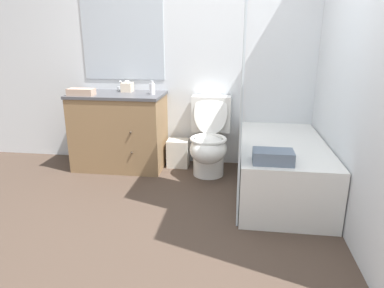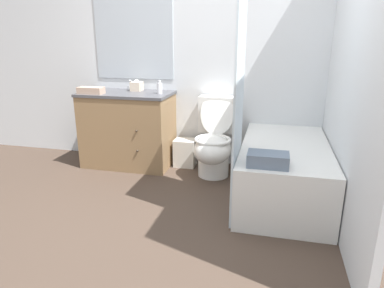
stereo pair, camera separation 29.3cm
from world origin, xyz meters
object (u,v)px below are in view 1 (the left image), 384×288
object	(u,v)px
wastebasket	(178,153)
soap_dispenser	(152,88)
tissue_box	(127,87)
bath_towel_folded	(273,157)
vanity_cabinet	(120,130)
hand_towel_folded	(81,92)
toilet	(209,141)
bathtub	(281,167)
sink_faucet	(123,88)

from	to	relation	value
wastebasket	soap_dispenser	bearing A→B (deg)	-157.58
tissue_box	bath_towel_folded	size ratio (longest dim) A/B	0.44
vanity_cabinet	wastebasket	size ratio (longest dim) A/B	3.21
wastebasket	hand_towel_folded	bearing A→B (deg)	-163.63
toilet	vanity_cabinet	bearing A→B (deg)	176.11
bath_towel_folded	hand_towel_folded	bearing A→B (deg)	155.83
tissue_box	soap_dispenser	distance (m)	0.35
bathtub	wastebasket	bearing A→B (deg)	152.78
tissue_box	hand_towel_folded	distance (m)	0.50
vanity_cabinet	sink_faucet	xyz separation A→B (m)	(-0.00, 0.19, 0.44)
sink_faucet	bath_towel_folded	size ratio (longest dim) A/B	0.47
bath_towel_folded	sink_faucet	bearing A→B (deg)	141.95
tissue_box	vanity_cabinet	bearing A→B (deg)	-116.93
bathtub	soap_dispenser	bearing A→B (deg)	161.28
vanity_cabinet	tissue_box	bearing A→B (deg)	63.07
vanity_cabinet	sink_faucet	bearing A→B (deg)	90.00
hand_towel_folded	toilet	bearing A→B (deg)	5.13
vanity_cabinet	toilet	bearing A→B (deg)	-3.89
bathtub	soap_dispenser	world-z (taller)	soap_dispenser
sink_faucet	bathtub	world-z (taller)	sink_faucet
vanity_cabinet	sink_faucet	distance (m)	0.48
toilet	tissue_box	bearing A→B (deg)	167.72
bathtub	toilet	bearing A→B (deg)	151.25
hand_towel_folded	wastebasket	bearing A→B (deg)	16.37
sink_faucet	hand_towel_folded	size ratio (longest dim) A/B	0.53
bathtub	soap_dispenser	size ratio (longest dim) A/B	10.29
sink_faucet	hand_towel_folded	world-z (taller)	sink_faucet
sink_faucet	toilet	bearing A→B (deg)	-14.62
vanity_cabinet	tissue_box	size ratio (longest dim) A/B	7.42
sink_faucet	toilet	world-z (taller)	sink_faucet
soap_dispenser	hand_towel_folded	world-z (taller)	soap_dispenser
tissue_box	toilet	bearing A→B (deg)	-12.28
bathtub	hand_towel_folded	xyz separation A→B (m)	(-2.02, 0.27, 0.61)
wastebasket	soap_dispenser	distance (m)	0.78
toilet	bathtub	size ratio (longest dim) A/B	0.60
soap_dispenser	hand_towel_folded	xyz separation A→B (m)	(-0.70, -0.18, -0.03)
wastebasket	hand_towel_folded	xyz separation A→B (m)	(-0.95, -0.28, 0.71)
bath_towel_folded	bathtub	bearing A→B (deg)	76.26
soap_dispenser	tissue_box	bearing A→B (deg)	155.81
vanity_cabinet	hand_towel_folded	size ratio (longest dim) A/B	3.65
soap_dispenser	bath_towel_folded	size ratio (longest dim) A/B	0.47
bath_towel_folded	soap_dispenser	bearing A→B (deg)	139.01
sink_faucet	wastebasket	size ratio (longest dim) A/B	0.46
vanity_cabinet	wastebasket	distance (m)	0.70
wastebasket	vanity_cabinet	bearing A→B (deg)	-171.55
bathtub	tissue_box	size ratio (longest dim) A/B	10.95
toilet	tissue_box	size ratio (longest dim) A/B	6.53
soap_dispenser	sink_faucet	bearing A→B (deg)	152.52
hand_towel_folded	bath_towel_folded	world-z (taller)	hand_towel_folded
sink_faucet	toilet	distance (m)	1.15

